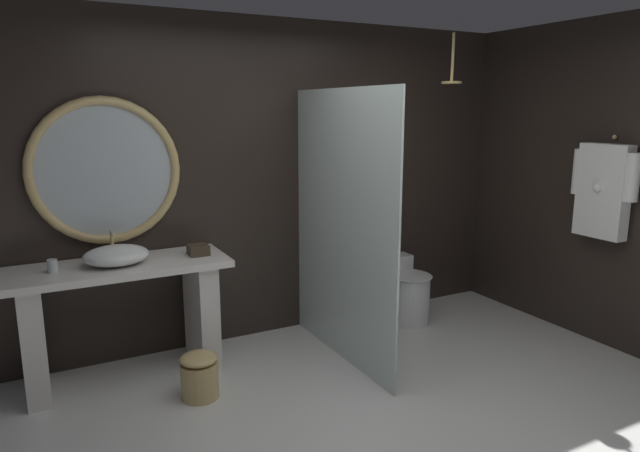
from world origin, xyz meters
TOP-DOWN VIEW (x-y plane):
  - ground_plane at (0.00, 0.00)m, footprint 5.76×5.76m
  - back_wall_panel at (0.00, 1.90)m, footprint 4.80×0.10m
  - side_wall_right at (2.35, 0.76)m, footprint 0.10×2.47m
  - vanity_counter at (-1.25, 1.54)m, footprint 1.48×0.58m
  - vessel_sink at (-1.26, 1.53)m, footprint 0.44×0.36m
  - tumbler_cup at (-1.66, 1.54)m, footprint 0.07×0.07m
  - tissue_box at (-0.69, 1.52)m, footprint 0.14×0.14m
  - round_wall_mirror at (-1.25, 1.81)m, footprint 1.05×0.06m
  - shower_glass_panel at (0.29, 1.13)m, footprint 0.02×1.45m
  - rain_shower_head at (1.46, 1.34)m, footprint 0.17×0.17m
  - hanging_bathrobe at (2.21, 0.39)m, footprint 0.20×0.55m
  - toilet at (1.18, 1.52)m, footprint 0.39×0.57m
  - waste_bin at (-0.86, 1.01)m, footprint 0.25×0.25m

SIDE VIEW (x-z plane):
  - ground_plane at x=0.00m, z-range 0.00..0.00m
  - waste_bin at x=-0.86m, z-range 0.00..0.32m
  - toilet at x=1.18m, z-range -0.01..0.54m
  - vanity_counter at x=-1.25m, z-range 0.09..0.93m
  - tissue_box at x=-0.69m, z-range 0.84..0.92m
  - tumbler_cup at x=-1.66m, z-range 0.84..0.93m
  - vessel_sink at x=-1.26m, z-range 0.80..1.01m
  - shower_glass_panel at x=0.29m, z-range 0.00..2.04m
  - hanging_bathrobe at x=2.21m, z-range 0.89..1.69m
  - back_wall_panel at x=0.00m, z-range 0.00..2.60m
  - side_wall_right at x=2.35m, z-range 0.00..2.60m
  - round_wall_mirror at x=-1.25m, z-range 0.93..1.98m
  - rain_shower_head at x=1.46m, z-range 1.95..2.36m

